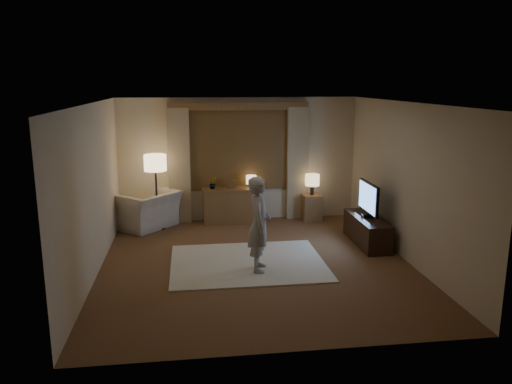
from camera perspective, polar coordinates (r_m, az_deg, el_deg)
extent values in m
cube|color=brown|center=(8.26, 0.01, -8.26)|extent=(5.00, 5.50, 0.02)
cube|color=silver|center=(7.72, 0.01, 10.21)|extent=(5.00, 5.50, 0.02)
cube|color=beige|center=(10.59, -1.99, 3.73)|extent=(5.00, 0.02, 2.60)
cube|color=beige|center=(5.26, 4.05, -5.52)|extent=(5.00, 0.02, 2.60)
cube|color=beige|center=(7.96, -18.20, 0.13)|extent=(0.02, 5.50, 2.60)
cube|color=beige|center=(8.58, 16.86, 1.10)|extent=(0.02, 5.50, 2.60)
cube|color=black|center=(10.52, -1.98, 5.05)|extent=(2.00, 0.01, 1.70)
cube|color=brown|center=(10.51, -1.98, 5.04)|extent=(2.08, 0.04, 1.78)
cube|color=tan|center=(10.45, -8.77, 2.91)|extent=(0.45, 0.12, 2.40)
cube|color=tan|center=(10.69, 4.77, 3.24)|extent=(0.45, 0.12, 2.40)
cube|color=brown|center=(10.38, -1.98, 9.77)|extent=(2.90, 0.14, 0.16)
cube|color=beige|center=(8.28, -0.96, -8.07)|extent=(2.50, 2.00, 0.02)
cube|color=brown|center=(10.51, -2.70, -1.63)|extent=(1.20, 0.40, 0.70)
cube|color=brown|center=(10.41, -2.73, 0.77)|extent=(0.16, 0.02, 0.20)
imported|color=#999999|center=(10.37, -4.93, 0.98)|extent=(0.17, 0.13, 0.30)
cylinder|color=black|center=(10.46, -0.54, 0.61)|extent=(0.08, 0.08, 0.12)
cylinder|color=#FFD799|center=(10.42, -0.54, 1.42)|extent=(0.22, 0.22, 0.18)
cylinder|color=black|center=(10.34, -11.13, -4.02)|extent=(0.32, 0.32, 0.03)
cylinder|color=black|center=(10.20, -11.27, -0.86)|extent=(0.04, 0.04, 1.20)
cylinder|color=#FFD799|center=(10.05, -11.45, 3.30)|extent=(0.44, 0.44, 0.32)
imported|color=beige|center=(10.35, -12.40, -1.99)|extent=(1.52, 1.53, 0.75)
cube|color=brown|center=(10.75, 6.38, -1.76)|extent=(0.40, 0.40, 0.56)
cylinder|color=black|center=(10.66, 6.43, 0.22)|extent=(0.08, 0.08, 0.20)
cylinder|color=#FFD799|center=(10.62, 6.46, 1.38)|extent=(0.30, 0.30, 0.24)
cube|color=black|center=(9.37, 12.56, -4.34)|extent=(0.45, 1.40, 0.50)
cube|color=black|center=(9.30, 12.64, -2.69)|extent=(0.22, 0.10, 0.06)
cube|color=black|center=(9.21, 12.75, -0.62)|extent=(0.05, 0.90, 0.55)
cube|color=#5385E2|center=(9.20, 12.57, -0.62)|extent=(0.00, 0.84, 0.49)
imported|color=gray|center=(7.73, 0.37, -3.68)|extent=(0.45, 0.60, 1.49)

